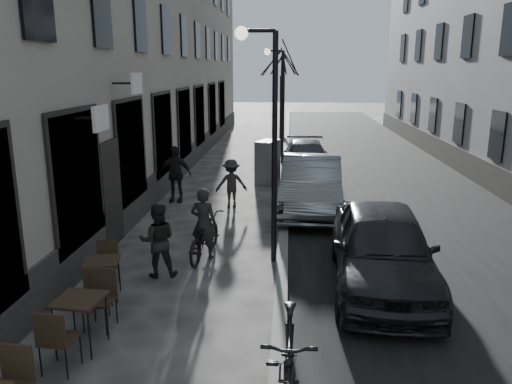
# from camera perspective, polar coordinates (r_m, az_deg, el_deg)

# --- Properties ---
(road) EXTENTS (7.30, 60.00, 0.00)m
(road) POSITION_cam_1_polar(r_m,az_deg,el_deg) (21.36, 13.28, 2.11)
(road) COLOR black
(road) RESTS_ON ground
(kerb) EXTENTS (0.25, 60.00, 0.12)m
(kerb) POSITION_cam_1_polar(r_m,az_deg,el_deg) (21.05, 3.44, 2.45)
(kerb) COLOR slate
(kerb) RESTS_ON ground
(streetlamp_near) EXTENTS (0.90, 0.28, 5.09)m
(streetlamp_near) POSITION_cam_1_polar(r_m,az_deg,el_deg) (10.70, 1.23, 8.09)
(streetlamp_near) COLOR black
(streetlamp_near) RESTS_ON ground
(streetlamp_far) EXTENTS (0.90, 0.28, 5.09)m
(streetlamp_far) POSITION_cam_1_polar(r_m,az_deg,el_deg) (22.66, 2.64, 11.19)
(streetlamp_far) COLOR black
(streetlamp_far) RESTS_ON ground
(tree_near) EXTENTS (2.40, 2.40, 5.70)m
(tree_near) POSITION_cam_1_polar(r_m,az_deg,el_deg) (25.64, 3.00, 14.86)
(tree_near) COLOR black
(tree_near) RESTS_ON ground
(tree_far) EXTENTS (2.40, 2.40, 5.70)m
(tree_far) POSITION_cam_1_polar(r_m,az_deg,el_deg) (31.64, 3.17, 14.69)
(tree_far) COLOR black
(tree_far) RESTS_ON ground
(bistro_set_b) EXTENTS (0.75, 1.72, 0.99)m
(bistro_set_b) POSITION_cam_1_polar(r_m,az_deg,el_deg) (8.39, -19.40, -13.40)
(bistro_set_b) COLOR black
(bistro_set_b) RESTS_ON ground
(bistro_set_c) EXTENTS (0.74, 1.59, 0.91)m
(bistro_set_c) POSITION_cam_1_polar(r_m,az_deg,el_deg) (9.95, -17.07, -9.06)
(bistro_set_c) COLOR black
(bistro_set_c) RESTS_ON ground
(utility_cabinet) EXTENTS (0.95, 1.24, 1.64)m
(utility_cabinet) POSITION_cam_1_polar(r_m,az_deg,el_deg) (18.78, 1.33, 3.43)
(utility_cabinet) COLOR slate
(utility_cabinet) RESTS_ON ground
(bicycle) EXTENTS (0.95, 2.00, 1.01)m
(bicycle) POSITION_cam_1_polar(r_m,az_deg,el_deg) (11.55, -5.97, -5.06)
(bicycle) COLOR black
(bicycle) RESTS_ON ground
(cyclist_rider) EXTENTS (0.65, 0.48, 1.65)m
(cyclist_rider) POSITION_cam_1_polar(r_m,az_deg,el_deg) (11.45, -6.01, -3.55)
(cyclist_rider) COLOR black
(cyclist_rider) RESTS_ON ground
(pedestrian_near) EXTENTS (0.88, 0.75, 1.57)m
(pedestrian_near) POSITION_cam_1_polar(r_m,az_deg,el_deg) (10.58, -11.16, -5.45)
(pedestrian_near) COLOR black
(pedestrian_near) RESTS_ON ground
(pedestrian_mid) EXTENTS (1.08, 0.75, 1.52)m
(pedestrian_mid) POSITION_cam_1_polar(r_m,az_deg,el_deg) (15.59, -2.83, 1.00)
(pedestrian_mid) COLOR #2B2726
(pedestrian_mid) RESTS_ON ground
(pedestrian_far) EXTENTS (1.11, 0.53, 1.85)m
(pedestrian_far) POSITION_cam_1_polar(r_m,az_deg,el_deg) (16.36, -9.24, 2.03)
(pedestrian_far) COLOR black
(pedestrian_far) RESTS_ON ground
(car_near) EXTENTS (2.23, 4.89, 1.63)m
(car_near) POSITION_cam_1_polar(r_m,az_deg,el_deg) (10.21, 14.24, -6.18)
(car_near) COLOR black
(car_near) RESTS_ON ground
(car_mid) EXTENTS (2.01, 5.09, 1.65)m
(car_mid) POSITION_cam_1_polar(r_m,az_deg,el_deg) (15.23, 6.32, 0.86)
(car_mid) COLOR gray
(car_mid) RESTS_ON ground
(car_far) EXTENTS (1.93, 4.68, 1.36)m
(car_far) POSITION_cam_1_polar(r_m,az_deg,el_deg) (20.48, 5.70, 3.84)
(car_far) COLOR #32343B
(car_far) RESTS_ON ground
(moped) EXTENTS (0.66, 2.26, 1.35)m
(moped) POSITION_cam_1_polar(r_m,az_deg,el_deg) (6.49, 3.78, -19.53)
(moped) COLOR black
(moped) RESTS_ON ground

